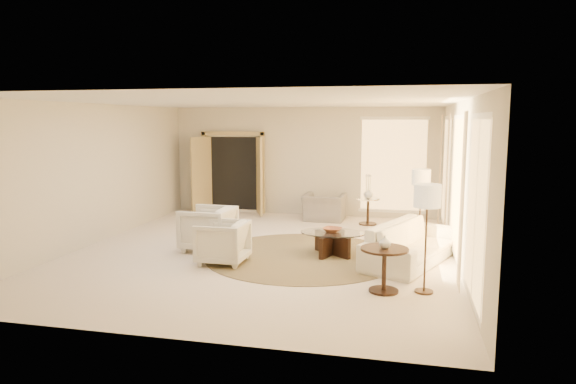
% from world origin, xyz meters
% --- Properties ---
extents(room, '(7.04, 8.04, 2.83)m').
position_xyz_m(room, '(0.00, 0.00, 1.40)').
color(room, '#F0DECA').
rests_on(room, ground).
extents(windows_right, '(0.10, 6.40, 2.40)m').
position_xyz_m(windows_right, '(3.45, 0.10, 1.35)').
color(windows_right, '#FCBF65').
rests_on(windows_right, room).
extents(window_back_corner, '(1.70, 0.10, 2.40)m').
position_xyz_m(window_back_corner, '(2.30, 3.95, 1.35)').
color(window_back_corner, '#FCBF65').
rests_on(window_back_corner, room).
extents(curtains_right, '(0.06, 5.20, 2.60)m').
position_xyz_m(curtains_right, '(3.40, 1.00, 1.30)').
color(curtains_right, '#CDB58A').
rests_on(curtains_right, room).
extents(french_doors, '(1.95, 0.66, 2.16)m').
position_xyz_m(french_doors, '(-1.90, 3.82, 1.07)').
color(french_doors, tan).
rests_on(french_doors, room).
extents(area_rug, '(3.65, 3.65, 0.01)m').
position_xyz_m(area_rug, '(0.79, -0.12, 0.01)').
color(area_rug, '#43351F').
rests_on(area_rug, room).
extents(sofa, '(1.79, 2.56, 0.70)m').
position_xyz_m(sofa, '(2.74, -0.13, 0.35)').
color(sofa, silver).
rests_on(sofa, room).
extents(armchair_left, '(0.88, 0.94, 0.92)m').
position_xyz_m(armchair_left, '(-1.05, -0.11, 0.46)').
color(armchair_left, silver).
rests_on(armchair_left, room).
extents(armchair_right, '(0.75, 0.80, 0.82)m').
position_xyz_m(armchair_right, '(-0.46, -0.91, 0.41)').
color(armchair_right, silver).
rests_on(armchair_right, room).
extents(accent_chair, '(1.03, 0.69, 0.88)m').
position_xyz_m(accent_chair, '(0.66, 3.29, 0.44)').
color(accent_chair, gray).
rests_on(accent_chair, room).
extents(coffee_table, '(1.46, 1.46, 0.43)m').
position_xyz_m(coffee_table, '(1.32, 0.05, 0.27)').
color(coffee_table, black).
rests_on(coffee_table, room).
extents(end_table, '(0.69, 0.69, 0.65)m').
position_xyz_m(end_table, '(2.33, -1.82, 0.45)').
color(end_table, black).
rests_on(end_table, room).
extents(side_table, '(0.55, 0.55, 0.64)m').
position_xyz_m(side_table, '(1.76, 3.02, 0.38)').
color(side_table, '#30221A').
rests_on(side_table, room).
extents(floor_lamp_near, '(0.37, 0.37, 1.51)m').
position_xyz_m(floor_lamp_near, '(2.90, 1.26, 1.29)').
color(floor_lamp_near, '#30221A').
rests_on(floor_lamp_near, room).
extents(floor_lamp_far, '(0.38, 0.38, 1.58)m').
position_xyz_m(floor_lamp_far, '(2.90, -1.72, 1.34)').
color(floor_lamp_far, '#30221A').
rests_on(floor_lamp_far, room).
extents(bowl, '(0.41, 0.41, 0.08)m').
position_xyz_m(bowl, '(1.32, 0.05, 0.47)').
color(bowl, brown).
rests_on(bowl, coffee_table).
extents(end_vase, '(0.22, 0.22, 0.18)m').
position_xyz_m(end_vase, '(2.33, -1.82, 0.74)').
color(end_vase, silver).
rests_on(end_vase, end_table).
extents(side_vase, '(0.27, 0.27, 0.23)m').
position_xyz_m(side_vase, '(1.76, 3.02, 0.75)').
color(side_vase, silver).
rests_on(side_vase, side_table).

